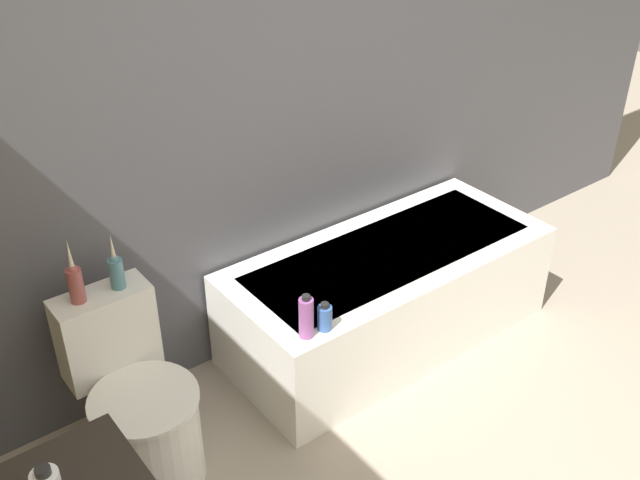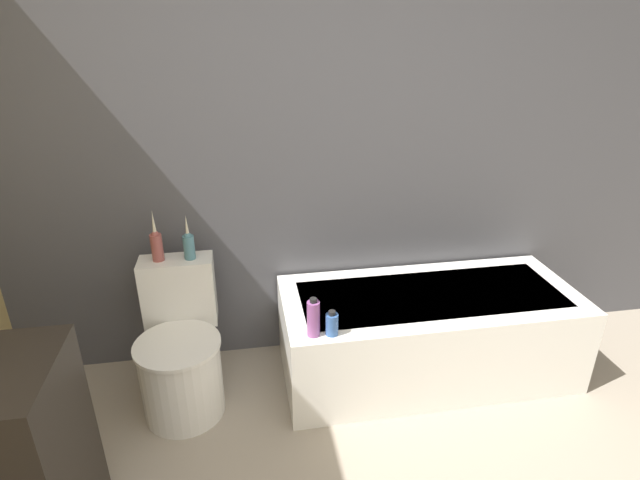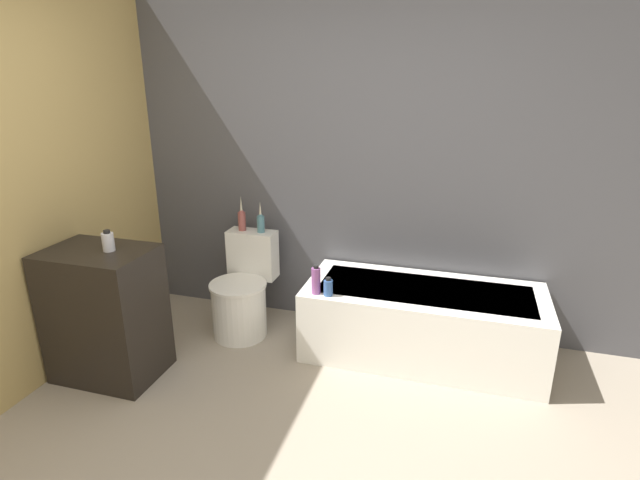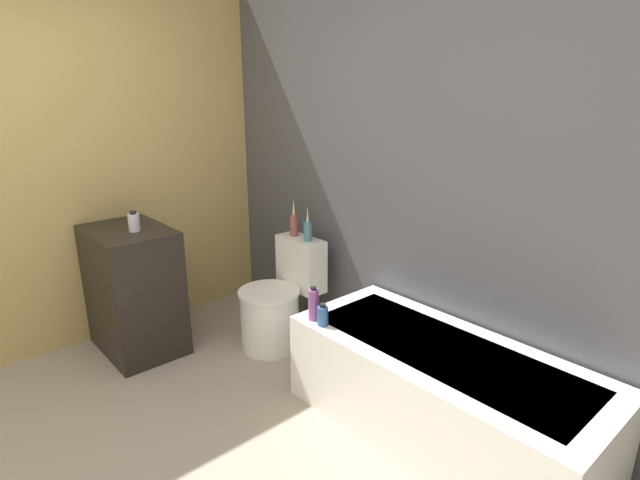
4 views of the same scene
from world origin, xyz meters
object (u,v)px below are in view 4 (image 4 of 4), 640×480
bathtub (441,392)px  vase_gold (294,223)px  vase_silver (308,230)px  soap_bottle_glass (134,222)px  shampoo_bottle_tall (314,304)px  toilet (278,304)px  shampoo_bottle_short (323,316)px

bathtub → vase_gold: vase_gold is taller
vase_silver → soap_bottle_glass: bearing=-121.9°
bathtub → shampoo_bottle_tall: shampoo_bottle_tall is taller
bathtub → vase_silver: 1.42m
bathtub → vase_gold: size_ratio=5.96×
soap_bottle_glass → vase_gold: 1.08m
bathtub → toilet: size_ratio=2.18×
vase_gold → shampoo_bottle_tall: size_ratio=1.36×
soap_bottle_glass → shampoo_bottle_short: 1.43m
bathtub → vase_gold: 1.58m
bathtub → shampoo_bottle_tall: size_ratio=8.09×
soap_bottle_glass → shampoo_bottle_tall: soap_bottle_glass is taller
toilet → shampoo_bottle_short: toilet is taller
vase_gold → toilet: bearing=-70.0°
toilet → vase_silver: vase_silver is taller
shampoo_bottle_short → toilet: bearing=162.0°
bathtub → toilet: (-1.37, -0.04, 0.05)m
toilet → shampoo_bottle_tall: toilet is taller
bathtub → vase_gold: bearing=172.9°
vase_silver → vase_gold: bearing=177.9°
vase_gold → vase_silver: 0.16m
vase_silver → shampoo_bottle_short: vase_silver is taller
vase_gold → shampoo_bottle_short: size_ratio=2.12×
vase_gold → soap_bottle_glass: bearing=-114.4°
toilet → shampoo_bottle_short: size_ratio=5.81×
toilet → shampoo_bottle_tall: size_ratio=3.72×
soap_bottle_glass → vase_silver: 1.16m
soap_bottle_glass → shampoo_bottle_tall: size_ratio=0.66×
toilet → soap_bottle_glass: size_ratio=5.60×
toilet → vase_gold: (-0.08, 0.22, 0.54)m
vase_gold → shampoo_bottle_short: (0.83, -0.47, -0.28)m
soap_bottle_glass → shampoo_bottle_short: bearing=22.0°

